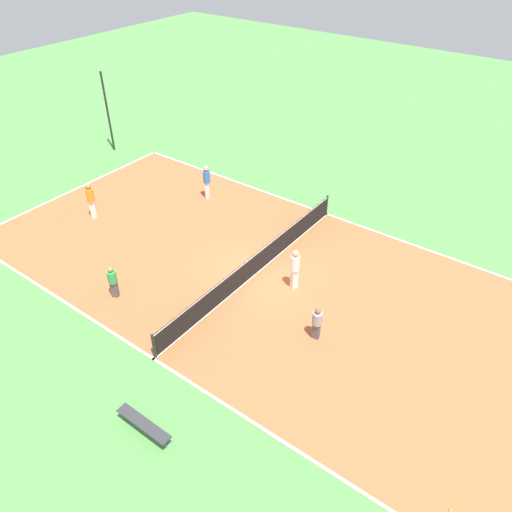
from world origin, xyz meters
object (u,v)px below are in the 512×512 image
(bench, at_px, (144,424))
(player_center_orange, at_px, (91,198))
(player_near_blue, at_px, (207,180))
(tennis_ball_left_sideline, at_px, (192,192))
(player_far_green, at_px, (113,280))
(player_baseline_gray, at_px, (317,322))
(player_near_white, at_px, (295,267))
(fence_post_back_right, at_px, (108,112))
(tennis_net, at_px, (256,263))
(tennis_ball_midcourt, at_px, (451,510))

(bench, xyz_separation_m, player_center_orange, (6.88, 10.81, 0.68))
(player_near_blue, xyz_separation_m, tennis_ball_left_sideline, (-0.13, 0.99, -0.99))
(player_near_blue, bearing_deg, player_center_orange, 114.58)
(bench, bearing_deg, player_far_green, -33.35)
(bench, distance_m, player_baseline_gray, 6.62)
(player_near_blue, relative_size, tennis_ball_left_sideline, 26.20)
(player_near_blue, relative_size, player_near_white, 0.98)
(fence_post_back_right, bearing_deg, tennis_net, -108.21)
(player_far_green, distance_m, player_near_blue, 8.34)
(tennis_ball_left_sideline, relative_size, tennis_ball_midcourt, 1.00)
(player_near_blue, distance_m, fence_post_back_right, 8.73)
(player_baseline_gray, height_order, player_near_white, player_near_white)
(tennis_ball_left_sideline, bearing_deg, player_center_orange, 154.62)
(player_baseline_gray, relative_size, player_near_blue, 0.76)
(player_center_orange, distance_m, fence_post_back_right, 8.05)
(player_near_blue, distance_m, tennis_ball_left_sideline, 1.41)
(tennis_net, height_order, player_far_green, player_far_green)
(player_center_orange, xyz_separation_m, player_near_blue, (4.73, -3.17, -0.03))
(tennis_net, height_order, tennis_ball_midcourt, tennis_net)
(player_center_orange, height_order, tennis_ball_midcourt, player_center_orange)
(player_near_white, xyz_separation_m, tennis_ball_midcourt, (-5.10, -8.08, -1.02))
(tennis_ball_midcourt, bearing_deg, bench, 110.82)
(player_far_green, distance_m, tennis_ball_left_sideline, 8.57)
(tennis_ball_left_sideline, xyz_separation_m, fence_post_back_right, (1.24, 7.57, 2.30))
(player_center_orange, xyz_separation_m, tennis_ball_left_sideline, (4.59, -2.18, -1.02))
(tennis_ball_left_sideline, height_order, fence_post_back_right, fence_post_back_right)
(bench, height_order, fence_post_back_right, fence_post_back_right)
(tennis_net, bearing_deg, player_center_orange, 97.15)
(tennis_net, xyz_separation_m, tennis_ball_left_sideline, (3.47, 6.76, -0.50))
(tennis_net, distance_m, tennis_ball_midcourt, 11.05)
(tennis_ball_midcourt, bearing_deg, fence_post_back_right, 68.20)
(player_near_white, bearing_deg, fence_post_back_right, -80.76)
(player_baseline_gray, bearing_deg, player_near_blue, 140.91)
(tennis_net, distance_m, player_far_green, 5.68)
(bench, height_order, player_near_white, player_near_white)
(player_baseline_gray, xyz_separation_m, player_near_blue, (5.32, 9.67, 0.27))
(player_baseline_gray, bearing_deg, player_center_orange, 167.09)
(player_near_white, height_order, fence_post_back_right, fence_post_back_right)
(tennis_net, relative_size, bench, 5.99)
(bench, relative_size, fence_post_back_right, 0.41)
(player_far_green, bearing_deg, player_baseline_gray, -6.77)
(player_center_orange, height_order, player_near_blue, player_center_orange)
(player_near_white, relative_size, tennis_ball_midcourt, 26.84)
(bench, xyz_separation_m, tennis_ball_left_sideline, (11.47, 8.64, -0.34))
(player_center_orange, bearing_deg, tennis_ball_midcourt, -52.08)
(tennis_ball_midcourt, height_order, fence_post_back_right, fence_post_back_right)
(player_baseline_gray, bearing_deg, player_far_green, -170.22)
(tennis_ball_left_sideline, relative_size, fence_post_back_right, 0.01)
(player_near_white, height_order, tennis_ball_midcourt, player_near_white)
(tennis_net, xyz_separation_m, player_far_green, (-4.43, 3.55, 0.25))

